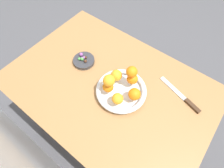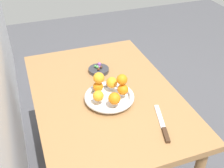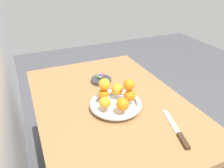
% 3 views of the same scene
% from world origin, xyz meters
% --- Properties ---
extents(dining_table, '(1.10, 0.76, 0.74)m').
position_xyz_m(dining_table, '(0.00, 0.00, 0.65)').
color(dining_table, '#9E7042').
rests_on(dining_table, ground_plane).
extents(fruit_bowl, '(0.26, 0.26, 0.04)m').
position_xyz_m(fruit_bowl, '(-0.08, 0.00, 0.76)').
color(fruit_bowl, silver).
rests_on(fruit_bowl, dining_table).
extents(candy_dish, '(0.12, 0.12, 0.02)m').
position_xyz_m(candy_dish, '(0.21, -0.03, 0.75)').
color(candy_dish, '#333338').
rests_on(candy_dish, dining_table).
extents(orange_0, '(0.06, 0.06, 0.06)m').
position_xyz_m(orange_0, '(-0.11, 0.07, 0.81)').
color(orange_0, orange).
rests_on(orange_0, fruit_bowl).
extents(orange_1, '(0.06, 0.06, 0.06)m').
position_xyz_m(orange_1, '(-0.16, -0.00, 0.81)').
color(orange_1, orange).
rests_on(orange_1, fruit_bowl).
extents(orange_2, '(0.06, 0.06, 0.06)m').
position_xyz_m(orange_2, '(-0.10, -0.07, 0.81)').
color(orange_2, orange).
rests_on(orange_2, fruit_bowl).
extents(orange_3, '(0.06, 0.06, 0.06)m').
position_xyz_m(orange_3, '(-0.02, -0.03, 0.81)').
color(orange_3, orange).
rests_on(orange_3, fruit_bowl).
extents(orange_4, '(0.05, 0.05, 0.05)m').
position_xyz_m(orange_4, '(-0.03, 0.04, 0.81)').
color(orange_4, orange).
rests_on(orange_4, fruit_bowl).
extents(orange_5, '(0.06, 0.06, 0.06)m').
position_xyz_m(orange_5, '(-0.09, -0.06, 0.87)').
color(orange_5, orange).
rests_on(orange_5, orange_2).
extents(orange_6, '(0.06, 0.06, 0.06)m').
position_xyz_m(orange_6, '(-0.03, 0.04, 0.86)').
color(orange_6, orange).
rests_on(orange_6, orange_4).
extents(candy_ball_0, '(0.02, 0.02, 0.02)m').
position_xyz_m(candy_ball_0, '(0.22, -0.03, 0.77)').
color(candy_ball_0, '#4C9947').
rests_on(candy_ball_0, candy_dish).
extents(candy_ball_1, '(0.02, 0.02, 0.02)m').
position_xyz_m(candy_ball_1, '(0.24, -0.05, 0.77)').
color(candy_ball_1, '#8C4C99').
rests_on(candy_ball_1, candy_dish).
extents(candy_ball_2, '(0.02, 0.02, 0.02)m').
position_xyz_m(candy_ball_2, '(0.19, -0.03, 0.77)').
color(candy_ball_2, '#472819').
rests_on(candy_ball_2, candy_dish).
extents(candy_ball_3, '(0.02, 0.02, 0.02)m').
position_xyz_m(candy_ball_3, '(0.21, -0.04, 0.77)').
color(candy_ball_3, '#8C4C99').
rests_on(candy_ball_3, candy_dish).
extents(candy_ball_4, '(0.02, 0.02, 0.02)m').
position_xyz_m(candy_ball_4, '(0.21, -0.05, 0.77)').
color(candy_ball_4, '#472819').
rests_on(candy_ball_4, candy_dish).
extents(candy_ball_5, '(0.02, 0.02, 0.02)m').
position_xyz_m(candy_ball_5, '(0.23, -0.02, 0.77)').
color(candy_ball_5, '#4C9947').
rests_on(candy_ball_5, candy_dish).
extents(candy_ball_6, '(0.02, 0.02, 0.02)m').
position_xyz_m(candy_ball_6, '(0.22, -0.03, 0.77)').
color(candy_ball_6, '#8C4C99').
rests_on(candy_ball_6, candy_dish).
extents(knife, '(0.26, 0.09, 0.01)m').
position_xyz_m(knife, '(-0.35, -0.17, 0.75)').
color(knife, '#3F2819').
rests_on(knife, dining_table).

